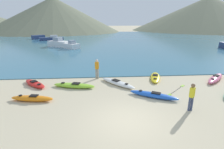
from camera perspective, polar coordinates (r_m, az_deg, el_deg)
ground_plane at (r=8.97m, az=4.92°, el=-14.87°), size 400.00×400.00×0.00m
bay_water at (r=49.85m, az=-2.95°, el=11.53°), size 160.00×70.00×0.06m
far_hill_midleft at (r=89.95m, az=-18.40°, el=18.05°), size 60.64×60.64×15.43m
far_hill_midright at (r=111.17m, az=28.57°, el=17.03°), size 78.98×78.98×17.29m
kayak_on_sand_1 at (r=16.93m, az=30.71°, el=-1.03°), size 2.95×2.81×0.41m
kayak_on_sand_2 at (r=13.60m, az=1.79°, el=-2.70°), size 2.73×3.05×0.34m
kayak_on_sand_3 at (r=15.39m, az=13.92°, el=-0.85°), size 1.66×3.06×0.33m
kayak_on_sand_4 at (r=14.65m, az=-23.91°, el=-2.76°), size 2.41×2.46×0.33m
kayak_on_sand_5 at (r=11.68m, az=13.38°, el=-6.52°), size 3.04×2.09×0.36m
kayak_on_sand_6 at (r=13.32m, az=-12.27°, el=-3.50°), size 3.25×1.51×0.35m
kayak_on_sand_8 at (r=11.95m, az=-24.64°, el=-7.08°), size 2.72×1.01×0.38m
person_near_foreground at (r=10.39m, az=24.61°, el=-6.22°), size 0.32×0.28×1.58m
person_near_waterline at (r=14.82m, az=-4.95°, el=2.23°), size 0.34×0.30×1.69m
moored_boat_0 at (r=53.07m, az=-22.93°, el=11.18°), size 3.50×3.42×1.05m
moored_boat_1 at (r=35.63m, az=-16.73°, el=9.74°), size 4.99×4.33×1.77m
moored_boat_2 at (r=48.42m, az=-19.06°, el=11.05°), size 6.03×3.34×1.27m
moored_boat_4 at (r=32.48m, az=-13.13°, el=9.19°), size 3.35×3.42×1.49m
loose_paddle at (r=13.33m, az=20.24°, el=-4.82°), size 2.14×2.04×0.03m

